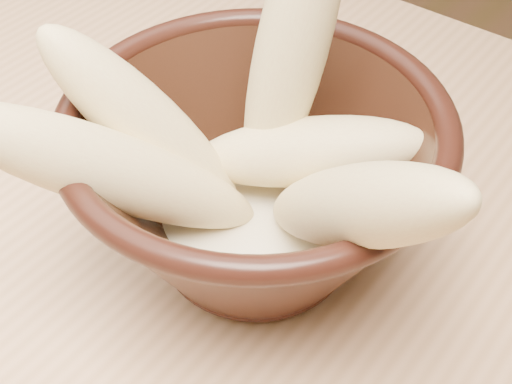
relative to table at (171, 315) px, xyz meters
The scene contains 8 objects.
table is the anchor object (origin of this frame).
bowl 0.17m from the table, 32.46° to the left, with size 0.23×0.23×0.13m.
milk_puddle 0.14m from the table, 32.46° to the left, with size 0.13×0.13×0.02m, color beige.
banana_upright 0.24m from the table, 56.44° to the left, with size 0.04×0.04×0.20m, color #D1B47B.
banana_left 0.19m from the table, 56.37° to the left, with size 0.04×0.04×0.16m, color #D1B47B.
banana_right 0.24m from the table, ahead, with size 0.04×0.04×0.21m, color #D1B47B.
banana_across 0.19m from the table, 39.04° to the left, with size 0.04×0.04×0.15m, color #D1B47B.
banana_front 0.19m from the table, 69.19° to the right, with size 0.04×0.04×0.20m, color #D1B47B.
Camera 1 is at (0.25, -0.22, 1.13)m, focal length 50.00 mm.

